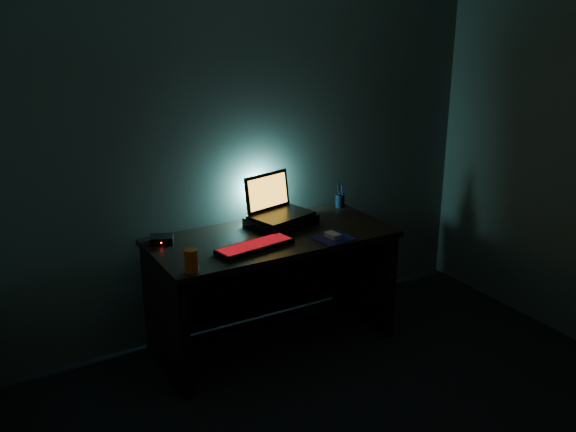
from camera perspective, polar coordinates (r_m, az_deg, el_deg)
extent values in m
cube|color=#4C5750|center=(4.13, -4.02, 6.42)|extent=(3.50, 0.00, 2.50)
cube|color=black|center=(3.96, -1.45, -1.97)|extent=(1.50, 0.70, 0.04)
cube|color=black|center=(3.85, -10.85, -9.01)|extent=(0.06, 0.64, 0.71)
cube|color=black|center=(4.45, 6.69, -4.88)|extent=(0.06, 0.64, 0.71)
cube|color=black|center=(4.37, -3.47, -5.24)|extent=(1.38, 0.02, 0.65)
cube|color=black|center=(4.11, -0.61, -0.43)|extent=(0.46, 0.39, 0.06)
cube|color=black|center=(4.10, -0.61, 0.09)|extent=(0.43, 0.35, 0.02)
cube|color=black|center=(4.15, -1.86, 2.19)|extent=(0.36, 0.13, 0.24)
cube|color=orange|center=(4.14, -1.78, 2.17)|extent=(0.32, 0.11, 0.20)
cube|color=black|center=(3.74, -2.97, -2.70)|extent=(0.49, 0.23, 0.03)
cube|color=red|center=(3.73, -2.97, -2.49)|extent=(0.47, 0.20, 0.00)
cube|color=#0B0F50|center=(3.90, 4.01, -1.97)|extent=(0.24, 0.23, 0.00)
cube|color=gray|center=(3.89, 4.02, -1.74)|extent=(0.07, 0.11, 0.03)
cylinder|color=black|center=(4.48, 4.65, 1.36)|extent=(0.08, 0.08, 0.09)
cylinder|color=#FF5C0D|center=(3.44, -8.58, -3.95)|extent=(0.08, 0.08, 0.13)
cube|color=black|center=(3.88, -11.17, -2.07)|extent=(0.16, 0.15, 0.04)
sphere|color=#FF0C07|center=(3.83, -11.21, -2.36)|extent=(0.01, 0.01, 0.01)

